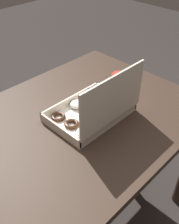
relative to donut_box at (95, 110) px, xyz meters
name	(u,v)px	position (x,y,z in m)	size (l,w,h in m)	color
ground_plane	(79,215)	(0.06, -0.06, -0.81)	(8.00, 8.00, 0.00)	#2D2826
dining_table	(76,137)	(0.06, -0.06, -0.16)	(1.12, 0.82, 0.76)	#38281E
donut_box	(95,110)	(0.00, 0.00, 0.00)	(0.35, 0.25, 0.25)	silver
coffee_mug	(120,82)	(-0.26, -0.08, -0.01)	(0.09, 0.09, 0.08)	#A3382D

